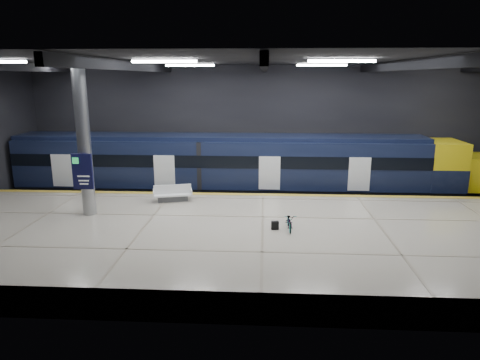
{
  "coord_description": "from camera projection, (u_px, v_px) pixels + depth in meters",
  "views": [
    {
      "loc": [
        0.03,
        -19.47,
        7.29
      ],
      "look_at": [
        -1.17,
        1.5,
        2.2
      ],
      "focal_mm": 32.0,
      "sensor_mm": 36.0,
      "label": 1
    }
  ],
  "objects": [
    {
      "name": "platform",
      "position": [
        262.0,
        240.0,
        18.06
      ],
      "size": [
        30.0,
        11.0,
        1.1
      ],
      "primitive_type": "cube",
      "color": "#BDB5A0",
      "rests_on": "ground"
    },
    {
      "name": "bench",
      "position": [
        173.0,
        195.0,
        21.78
      ],
      "size": [
        2.09,
        1.27,
        0.86
      ],
      "rotation": [
        0.0,
        0.0,
        0.26
      ],
      "color": "#595B60",
      "rests_on": "platform"
    },
    {
      "name": "safety_strip",
      "position": [
        263.0,
        195.0,
        23.02
      ],
      "size": [
        30.0,
        0.4,
        0.01
      ],
      "primitive_type": "cube",
      "color": "gold",
      "rests_on": "platform"
    },
    {
      "name": "pannier_bag",
      "position": [
        275.0,
        225.0,
        17.76
      ],
      "size": [
        0.32,
        0.22,
        0.35
      ],
      "primitive_type": "cube",
      "rotation": [
        0.0,
        0.0,
        0.15
      ],
      "color": "black",
      "rests_on": "platform"
    },
    {
      "name": "ground",
      "position": [
        262.0,
        232.0,
        20.62
      ],
      "size": [
        30.0,
        30.0,
        0.0
      ],
      "primitive_type": "plane",
      "color": "black",
      "rests_on": "ground"
    },
    {
      "name": "train",
      "position": [
        249.0,
        167.0,
        25.51
      ],
      "size": [
        29.4,
        2.84,
        3.79
      ],
      "color": "black",
      "rests_on": "ground"
    },
    {
      "name": "info_column",
      "position": [
        84.0,
        142.0,
        19.01
      ],
      "size": [
        0.9,
        0.78,
        6.9
      ],
      "color": "#9EA0A5",
      "rests_on": "platform"
    },
    {
      "name": "bicycle",
      "position": [
        290.0,
        221.0,
        17.68
      ],
      "size": [
        0.53,
        1.38,
        0.72
      ],
      "primitive_type": "imported",
      "rotation": [
        0.0,
        0.0,
        0.04
      ],
      "color": "#99999E",
      "rests_on": "platform"
    },
    {
      "name": "rails",
      "position": [
        263.0,
        199.0,
        25.93
      ],
      "size": [
        30.0,
        1.52,
        0.16
      ],
      "color": "gray",
      "rests_on": "ground"
    },
    {
      "name": "room_shell",
      "position": [
        264.0,
        112.0,
        19.27
      ],
      "size": [
        30.1,
        16.1,
        8.05
      ],
      "color": "black",
      "rests_on": "ground"
    }
  ]
}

